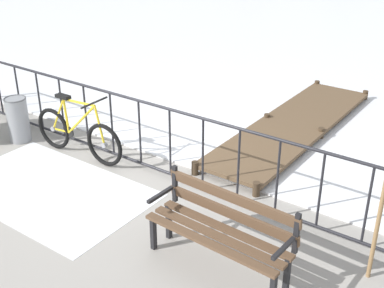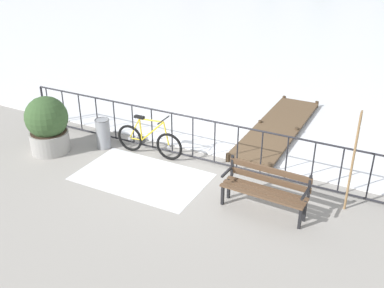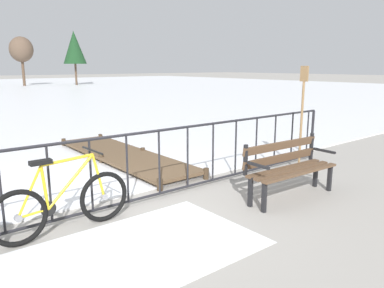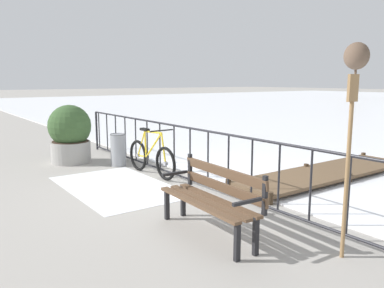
% 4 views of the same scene
% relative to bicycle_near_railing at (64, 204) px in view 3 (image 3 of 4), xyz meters
% --- Properties ---
extents(ground_plane, '(160.00, 160.00, 0.00)m').
position_rel_bicycle_near_railing_xyz_m(ground_plane, '(1.01, 0.26, -0.37)').
color(ground_plane, '#9E9991').
extents(snow_patch, '(2.77, 1.68, 0.01)m').
position_rel_bicycle_near_railing_xyz_m(snow_patch, '(0.40, -0.94, -0.36)').
color(snow_patch, white).
rests_on(snow_patch, ground).
extents(railing_fence, '(9.06, 0.06, 1.07)m').
position_rel_bicycle_near_railing_xyz_m(railing_fence, '(1.01, 0.26, 0.19)').
color(railing_fence, '#232328').
rests_on(railing_fence, ground).
extents(bicycle_near_railing, '(1.71, 0.52, 0.97)m').
position_rel_bicycle_near_railing_xyz_m(bicycle_near_railing, '(0.00, 0.00, 0.00)').
color(bicycle_near_railing, black).
rests_on(bicycle_near_railing, ground).
extents(park_bench, '(1.62, 0.55, 0.89)m').
position_rel_bicycle_near_railing_xyz_m(park_bench, '(3.13, -0.90, 0.14)').
color(park_bench, brown).
rests_on(park_bench, ground).
extents(oar_upright, '(0.04, 0.16, 1.98)m').
position_rel_bicycle_near_railing_xyz_m(oar_upright, '(4.47, -0.16, 0.77)').
color(oar_upright, '#937047').
rests_on(oar_upright, ground).
extents(wooden_dock, '(1.10, 4.38, 0.20)m').
position_rel_bicycle_near_railing_xyz_m(wooden_dock, '(2.25, 2.70, -0.25)').
color(wooden_dock, brown).
rests_on(wooden_dock, ground).
extents(tree_far_west, '(2.29, 2.29, 5.43)m').
position_rel_bicycle_near_railing_xyz_m(tree_far_west, '(13.58, 33.41, 3.41)').
color(tree_far_west, brown).
rests_on(tree_far_west, ground).
extents(tree_extra, '(2.22, 2.22, 4.75)m').
position_rel_bicycle_near_railing_xyz_m(tree_extra, '(8.92, 35.08, 3.13)').
color(tree_extra, brown).
rests_on(tree_extra, ground).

